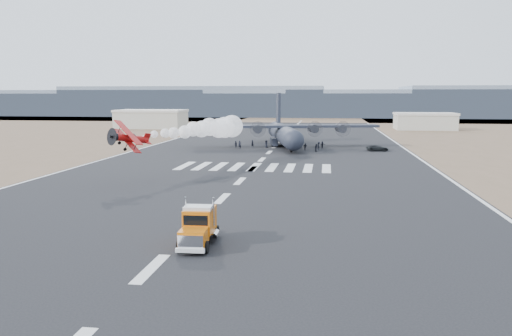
% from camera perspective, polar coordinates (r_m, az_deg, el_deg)
% --- Properties ---
extents(ground, '(500.00, 500.00, 0.00)m').
position_cam_1_polar(ground, '(35.95, -11.91, -11.18)').
color(ground, black).
rests_on(ground, ground).
extents(scrub_far, '(500.00, 80.00, 0.00)m').
position_cam_1_polar(scrub_far, '(262.34, 5.46, 5.65)').
color(scrub_far, brown).
rests_on(scrub_far, ground).
extents(runway_markings, '(60.00, 260.00, 0.01)m').
position_cam_1_polar(runway_markings, '(93.32, 0.67, 0.98)').
color(runway_markings, silver).
rests_on(runway_markings, ground).
extents(ridge_seg_b, '(150.00, 50.00, 15.00)m').
position_cam_1_polar(ridge_seg_b, '(324.48, -18.04, 7.11)').
color(ridge_seg_b, slate).
rests_on(ridge_seg_b, ground).
extents(ridge_seg_c, '(150.00, 50.00, 17.00)m').
position_cam_1_polar(ridge_seg_c, '(301.77, -6.79, 7.59)').
color(ridge_seg_c, slate).
rests_on(ridge_seg_c, ground).
extents(ridge_seg_d, '(150.00, 50.00, 13.00)m').
position_cam_1_polar(ridge_seg_d, '(292.09, 5.75, 7.19)').
color(ridge_seg_d, slate).
rests_on(ridge_seg_d, ground).
extents(ridge_seg_e, '(150.00, 50.00, 15.00)m').
position_cam_1_polar(ridge_seg_e, '(296.64, 18.49, 7.02)').
color(ridge_seg_e, slate).
rests_on(ridge_seg_e, ground).
extents(hangar_left, '(24.50, 14.50, 6.70)m').
position_cam_1_polar(hangar_left, '(188.17, -11.87, 5.53)').
color(hangar_left, '#A5A293').
rests_on(hangar_left, ground).
extents(hangar_right, '(20.50, 12.50, 5.90)m').
position_cam_1_polar(hangar_right, '(185.20, 18.72, 5.11)').
color(hangar_right, '#A5A293').
rests_on(hangar_right, ground).
extents(semi_truck, '(2.64, 7.12, 3.18)m').
position_cam_1_polar(semi_truck, '(40.45, -6.57, -6.54)').
color(semi_truck, black).
rests_on(semi_truck, ground).
extents(aerobatic_biplane, '(5.80, 6.04, 4.32)m').
position_cam_1_polar(aerobatic_biplane, '(68.49, -14.30, 3.32)').
color(aerobatic_biplane, '#A60B0E').
extents(smoke_trail, '(10.27, 26.12, 4.06)m').
position_cam_1_polar(smoke_trail, '(86.97, -4.48, 4.67)').
color(smoke_trail, white).
extents(transport_aircraft, '(43.25, 35.40, 12.54)m').
position_cam_1_polar(transport_aircraft, '(117.97, 3.21, 4.07)').
color(transport_aircraft, '#212432').
rests_on(transport_aircraft, ground).
extents(support_vehicle, '(4.79, 2.51, 1.29)m').
position_cam_1_polar(support_vehicle, '(110.72, 13.73, 2.23)').
color(support_vehicle, black).
rests_on(support_vehicle, ground).
extents(crew_a, '(0.83, 0.77, 1.83)m').
position_cam_1_polar(crew_a, '(112.14, -1.87, 2.67)').
color(crew_a, black).
rests_on(crew_a, ground).
extents(crew_b, '(0.76, 0.94, 1.67)m').
position_cam_1_polar(crew_b, '(106.87, 6.92, 2.30)').
color(crew_b, black).
rests_on(crew_b, ground).
extents(crew_c, '(0.92, 1.29, 1.82)m').
position_cam_1_polar(crew_c, '(110.34, 7.19, 2.52)').
color(crew_c, black).
rests_on(crew_c, ground).
extents(crew_d, '(1.01, 0.67, 1.58)m').
position_cam_1_polar(crew_d, '(109.37, 5.65, 2.43)').
color(crew_d, black).
rests_on(crew_d, ground).
extents(crew_e, '(0.91, 0.94, 1.66)m').
position_cam_1_polar(crew_e, '(115.14, 1.19, 2.78)').
color(crew_e, black).
rests_on(crew_e, ground).
extents(crew_f, '(1.39, 1.42, 1.62)m').
position_cam_1_polar(crew_f, '(113.78, 7.59, 2.63)').
color(crew_f, black).
rests_on(crew_f, ground).
extents(crew_g, '(0.80, 0.76, 1.70)m').
position_cam_1_polar(crew_g, '(115.56, -0.40, 2.81)').
color(crew_g, black).
rests_on(crew_g, ground).
extents(crew_h, '(0.90, 0.71, 1.61)m').
position_cam_1_polar(crew_h, '(114.39, -2.34, 2.73)').
color(crew_h, black).
rests_on(crew_h, ground).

